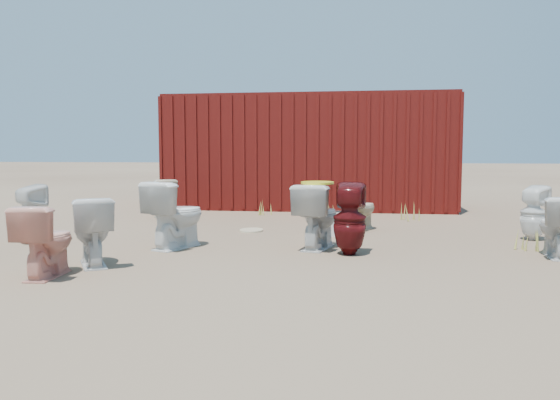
# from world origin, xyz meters

# --- Properties ---
(ground) EXTENTS (100.00, 100.00, 0.00)m
(ground) POSITION_xyz_m (0.00, 0.00, 0.00)
(ground) COLOR brown
(ground) RESTS_ON ground
(shipping_container) EXTENTS (6.00, 2.40, 2.40)m
(shipping_container) POSITION_xyz_m (0.00, 5.20, 1.20)
(shipping_container) COLOR #440B0B
(shipping_container) RESTS_ON ground
(toilet_front_a) EXTENTS (0.74, 0.84, 0.74)m
(toilet_front_a) POSITION_xyz_m (-1.74, -1.43, 0.37)
(toilet_front_a) COLOR silver
(toilet_front_a) RESTS_ON ground
(toilet_front_pink) EXTENTS (0.45, 0.73, 0.71)m
(toilet_front_pink) POSITION_xyz_m (-1.93, -1.99, 0.36)
(toilet_front_pink) COLOR #F09F8A
(toilet_front_pink) RESTS_ON ground
(toilet_front_c) EXTENTS (0.75, 0.95, 0.85)m
(toilet_front_c) POSITION_xyz_m (-1.21, -0.27, 0.43)
(toilet_front_c) COLOR white
(toilet_front_c) RESTS_ON ground
(toilet_front_maroon) EXTENTS (0.41, 0.42, 0.86)m
(toilet_front_maroon) POSITION_xyz_m (0.98, -0.42, 0.43)
(toilet_front_maroon) COLOR #510E0F
(toilet_front_maroon) RESTS_ON ground
(toilet_front_e) EXTENTS (0.46, 0.73, 0.71)m
(toilet_front_e) POSITION_xyz_m (3.36, -0.21, 0.36)
(toilet_front_e) COLOR silver
(toilet_front_e) RESTS_ON ground
(toilet_back_a) EXTENTS (0.47, 0.47, 0.79)m
(toilet_back_a) POSITION_xyz_m (-3.24, -0.23, 0.39)
(toilet_back_a) COLOR silver
(toilet_back_a) RESTS_ON ground
(toilet_back_beige_left) EXTENTS (0.73, 0.82, 0.73)m
(toilet_back_beige_left) POSITION_xyz_m (-2.44, 2.55, 0.36)
(toilet_back_beige_left) COLOR beige
(toilet_back_beige_left) RESTS_ON ground
(toilet_back_beige_right) EXTENTS (0.66, 0.78, 0.70)m
(toilet_back_beige_right) POSITION_xyz_m (1.09, 1.66, 0.35)
(toilet_back_beige_right) COLOR beige
(toilet_back_beige_right) RESTS_ON ground
(toilet_back_yellowlid) EXTENTS (0.63, 0.89, 0.82)m
(toilet_back_yellowlid) POSITION_xyz_m (0.57, -0.05, 0.41)
(toilet_back_yellowlid) COLOR silver
(toilet_back_yellowlid) RESTS_ON ground
(toilet_back_e) EXTENTS (0.49, 0.49, 0.76)m
(toilet_back_e) POSITION_xyz_m (3.47, 1.04, 0.38)
(toilet_back_e) COLOR white
(toilet_back_e) RESTS_ON ground
(yellow_lid) EXTENTS (0.42, 0.52, 0.02)m
(yellow_lid) POSITION_xyz_m (0.57, -0.05, 0.83)
(yellow_lid) COLOR yellow
(yellow_lid) RESTS_ON toilet_back_yellowlid
(loose_tank) EXTENTS (0.54, 0.37, 0.35)m
(loose_tank) POSITION_xyz_m (0.75, 1.03, 0.17)
(loose_tank) COLOR white
(loose_tank) RESTS_ON ground
(loose_lid_near) EXTENTS (0.50, 0.58, 0.02)m
(loose_lid_near) POSITION_xyz_m (-1.77, 1.02, 0.01)
(loose_lid_near) COLOR beige
(loose_lid_near) RESTS_ON ground
(loose_lid_far) EXTENTS (0.36, 0.47, 0.02)m
(loose_lid_far) POSITION_xyz_m (-0.55, 1.30, 0.01)
(loose_lid_far) COLOR beige
(loose_lid_far) RESTS_ON ground
(weed_clump_a) EXTENTS (0.36, 0.36, 0.31)m
(weed_clump_a) POSITION_xyz_m (-2.49, 3.13, 0.16)
(weed_clump_a) COLOR #A8A543
(weed_clump_a) RESTS_ON ground
(weed_clump_b) EXTENTS (0.32, 0.32, 0.30)m
(weed_clump_b) POSITION_xyz_m (0.53, 2.96, 0.15)
(weed_clump_b) COLOR #A8A543
(weed_clump_b) RESTS_ON ground
(weed_clump_c) EXTENTS (0.36, 0.36, 0.33)m
(weed_clump_c) POSITION_xyz_m (2.01, 2.97, 0.17)
(weed_clump_c) COLOR #A8A543
(weed_clump_c) RESTS_ON ground
(weed_clump_d) EXTENTS (0.30, 0.30, 0.26)m
(weed_clump_d) POSITION_xyz_m (-0.73, 3.40, 0.13)
(weed_clump_d) COLOR #A8A543
(weed_clump_d) RESTS_ON ground
(weed_clump_e) EXTENTS (0.34, 0.34, 0.27)m
(weed_clump_e) POSITION_xyz_m (1.04, 3.50, 0.14)
(weed_clump_e) COLOR #A8A543
(weed_clump_e) RESTS_ON ground
(weed_clump_f) EXTENTS (0.28, 0.28, 0.25)m
(weed_clump_f) POSITION_xyz_m (3.19, 0.21, 0.12)
(weed_clump_f) COLOR #A8A543
(weed_clump_f) RESTS_ON ground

